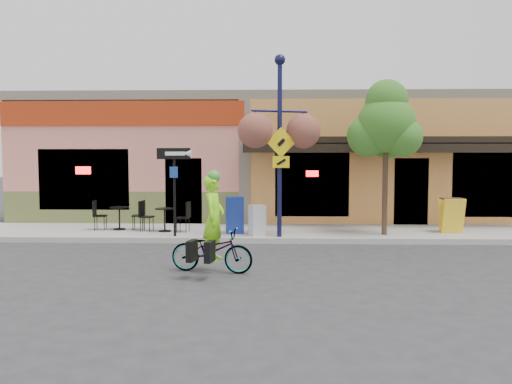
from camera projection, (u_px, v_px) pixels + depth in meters
ground at (276, 247)px, 12.93m from camera, size 90.00×90.00×0.00m
sidewalk at (275, 233)px, 14.92m from camera, size 24.00×3.00×0.15m
curb at (276, 241)px, 13.47m from camera, size 24.00×0.12×0.15m
building at (274, 159)px, 20.25m from camera, size 18.20×8.20×4.50m
bicycle at (212, 250)px, 10.09m from camera, size 1.79×0.93×0.90m
cyclist_rider at (214, 230)px, 10.06m from camera, size 0.53×0.70×1.71m
lamp_post at (280, 146)px, 13.53m from camera, size 1.69×1.06×4.95m
one_way_sign at (175, 192)px, 13.70m from camera, size 0.94×0.26×2.43m
cafe_set_left at (119, 215)px, 14.99m from camera, size 1.56×0.88×0.90m
cafe_set_right at (165, 216)px, 14.63m from camera, size 1.60×0.98×0.90m
newspaper_box_blue at (235, 215)px, 14.30m from camera, size 0.55×0.51×1.05m
newspaper_box_grey at (257, 220)px, 13.90m from camera, size 0.51×0.49×0.85m
street_tree at (386, 157)px, 13.93m from camera, size 1.78×1.78×4.39m
sandwich_board at (454, 216)px, 14.22m from camera, size 0.61×0.45×1.01m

